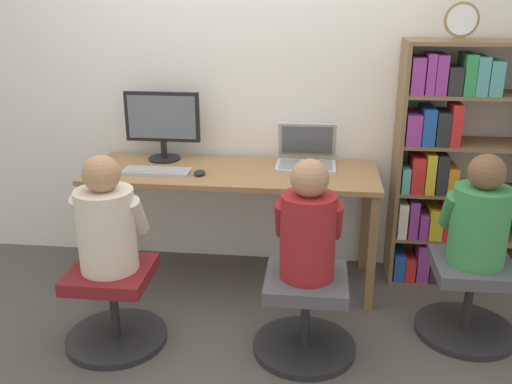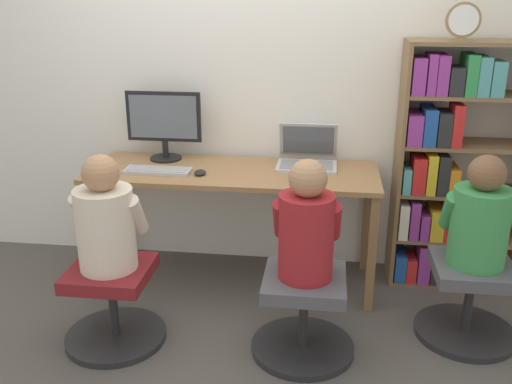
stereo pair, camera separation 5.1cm
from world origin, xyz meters
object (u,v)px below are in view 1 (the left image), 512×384
person_at_laptop (308,226)px  bookshelf (446,171)px  office_chair_right (305,313)px  keyboard (157,171)px  office_chair_left (114,305)px  laptop (306,157)px  desk_clock (462,21)px  person_at_monitor (106,221)px  office_chair_side (469,298)px  person_near_shelf (480,217)px  desktop_monitor (162,124)px

person_at_laptop → bookshelf: bearing=46.7°
office_chair_right → bookshelf: size_ratio=0.36×
keyboard → office_chair_left: keyboard is taller
bookshelf → person_at_laptop: bearing=-133.3°
laptop → desk_clock: (0.84, -0.08, 0.84)m
person_at_monitor → person_at_laptop: size_ratio=0.99×
laptop → office_chair_side: laptop is taller
keyboard → person_at_laptop: (0.93, -0.62, -0.06)m
office_chair_side → person_near_shelf: person_near_shelf is taller
office_chair_right → office_chair_side: 0.92m
office_chair_left → person_at_laptop: 1.13m
bookshelf → person_at_monitor: bearing=-153.8°
laptop → desktop_monitor: bearing=178.9°
office_chair_left → desk_clock: desk_clock is taller
laptop → office_chair_right: (0.04, -0.89, -0.59)m
desktop_monitor → office_chair_left: (-0.05, -0.94, -0.77)m
laptop → bookshelf: 0.87m
office_chair_side → laptop: bearing=145.6°
person_at_monitor → office_chair_right: bearing=1.4°
office_chair_side → person_near_shelf: 0.47m
office_chair_right → desk_clock: desk_clock is taller
office_chair_side → person_at_laptop: bearing=-164.0°
laptop → keyboard: 0.94m
bookshelf → office_chair_side: (0.05, -0.63, -0.53)m
laptop → person_near_shelf: bearing=-34.3°
keyboard → bookshelf: bearing=8.4°
keyboard → office_chair_left: size_ratio=0.74×
office_chair_left → person_at_laptop: bearing=1.9°
person_at_laptop → office_chair_side: bearing=16.0°
person_at_laptop → person_near_shelf: (0.89, 0.26, -0.02)m
laptop → person_at_laptop: 0.89m
office_chair_left → bookshelf: (1.85, 0.92, 0.53)m
office_chair_left → person_at_monitor: bearing=90.0°
person_at_laptop → office_chair_side: size_ratio=1.13×
laptop → keyboard: size_ratio=0.92×
desktop_monitor → person_at_monitor: size_ratio=0.80×
desk_clock → office_chair_right: bearing=-134.6°
desktop_monitor → person_near_shelf: bearing=-19.3°
laptop → bookshelf: (0.87, -0.01, -0.06)m
bookshelf → person_near_shelf: (0.05, -0.62, -0.05)m
office_chair_left → person_at_laptop: person_at_laptop is taller
bookshelf → office_chair_right: bearing=-133.2°
office_chair_left → desk_clock: 2.46m
keyboard → person_at_monitor: (-0.09, -0.65, -0.07)m
desktop_monitor → laptop: (0.93, -0.02, -0.18)m
office_chair_side → person_near_shelf: (0.00, 0.00, 0.47)m
person_at_monitor → person_near_shelf: (1.91, 0.29, -0.01)m
desktop_monitor → bookshelf: size_ratio=0.32×
laptop → office_chair_side: 1.26m
desktop_monitor → office_chair_right: 1.53m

